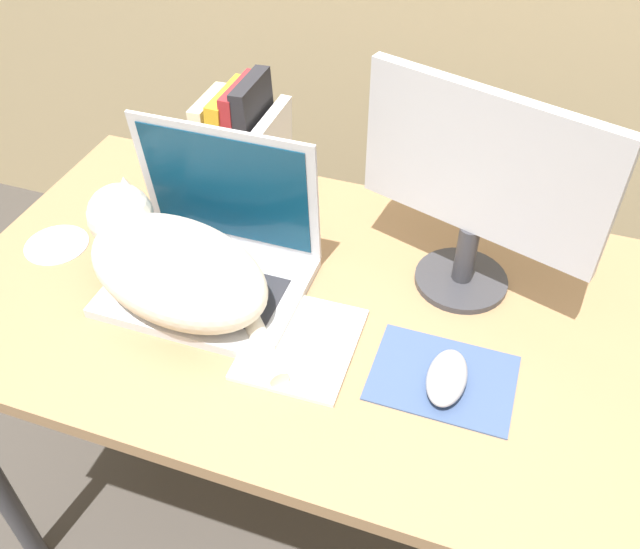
# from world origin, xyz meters

# --- Properties ---
(desk) EXTENTS (1.25, 0.73, 0.75)m
(desk) POSITION_xyz_m (0.00, 0.36, 0.67)
(desk) COLOR #93704C
(desk) RESTS_ON ground_plane
(laptop) EXTENTS (0.34, 0.26, 0.27)m
(laptop) POSITION_xyz_m (-0.17, 0.36, 0.80)
(laptop) COLOR #B7B7BC
(laptop) RESTS_ON desk
(cat) EXTENTS (0.44, 0.28, 0.17)m
(cat) POSITION_xyz_m (-0.21, 0.29, 0.83)
(cat) COLOR beige
(cat) RESTS_ON desk
(external_monitor) EXTENTS (0.40, 0.17, 0.37)m
(external_monitor) POSITION_xyz_m (0.25, 0.49, 0.96)
(external_monitor) COLOR #333338
(external_monitor) RESTS_ON desk
(mousepad) EXTENTS (0.22, 0.16, 0.00)m
(mousepad) POSITION_xyz_m (0.26, 0.27, 0.75)
(mousepad) COLOR #384C75
(mousepad) RESTS_ON desk
(computer_mouse) EXTENTS (0.06, 0.11, 0.03)m
(computer_mouse) POSITION_xyz_m (0.27, 0.25, 0.77)
(computer_mouse) COLOR #99999E
(computer_mouse) RESTS_ON mousepad
(book_row) EXTENTS (0.16, 0.17, 0.25)m
(book_row) POSITION_xyz_m (-0.23, 0.63, 0.86)
(book_row) COLOR beige
(book_row) RESTS_ON desk
(notepad) EXTENTS (0.18, 0.21, 0.01)m
(notepad) POSITION_xyz_m (0.03, 0.26, 0.76)
(notepad) COLOR silver
(notepad) RESTS_ON desk
(cd_disc) EXTENTS (0.12, 0.12, 0.00)m
(cd_disc) POSITION_xyz_m (-0.50, 0.34, 0.75)
(cd_disc) COLOR silver
(cd_disc) RESTS_ON desk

